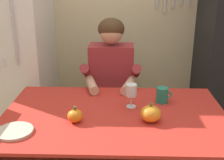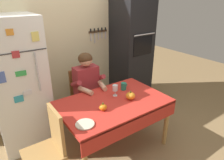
{
  "view_description": "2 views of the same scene",
  "coord_description": "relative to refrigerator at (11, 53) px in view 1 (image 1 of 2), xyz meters",
  "views": [
    {
      "loc": [
        0.04,
        -1.55,
        1.56
      ],
      "look_at": [
        -0.02,
        0.26,
        0.91
      ],
      "focal_mm": 47.01,
      "sensor_mm": 36.0,
      "label": 1
    },
    {
      "loc": [
        -1.31,
        -1.75,
        2.02
      ],
      "look_at": [
        0.05,
        0.19,
        0.99
      ],
      "focal_mm": 31.9,
      "sensor_mm": 36.0,
      "label": 2
    }
  ],
  "objects": [
    {
      "name": "dining_table",
      "position": [
        0.95,
        -0.88,
        -0.24
      ],
      "size": [
        1.4,
        0.9,
        0.74
      ],
      "color": "tan",
      "rests_on": "ground"
    },
    {
      "name": "pumpkin_large",
      "position": [
        1.17,
        -0.95,
        -0.11
      ],
      "size": [
        0.12,
        0.12,
        0.12
      ],
      "color": "orange",
      "rests_on": "dining_table"
    },
    {
      "name": "seated_person",
      "position": [
        0.91,
        -0.28,
        -0.16
      ],
      "size": [
        0.47,
        0.55,
        1.25
      ],
      "color": "#38384C",
      "rests_on": "ground"
    },
    {
      "name": "wine_glass",
      "position": [
        1.06,
        -0.76,
        -0.05
      ],
      "size": [
        0.07,
        0.07,
        0.16
      ],
      "color": "white",
      "rests_on": "dining_table"
    },
    {
      "name": "refrigerator",
      "position": [
        0.0,
        0.0,
        0.0
      ],
      "size": [
        0.68,
        0.71,
        1.8
      ],
      "color": "white",
      "rests_on": "ground"
    },
    {
      "name": "chair_behind_person",
      "position": [
        0.91,
        -0.09,
        -0.39
      ],
      "size": [
        0.4,
        0.4,
        0.93
      ],
      "color": "brown",
      "rests_on": "ground"
    },
    {
      "name": "pumpkin_medium",
      "position": [
        0.72,
        -0.97,
        -0.12
      ],
      "size": [
        0.09,
        0.09,
        0.1
      ],
      "color": "orange",
      "rests_on": "dining_table"
    },
    {
      "name": "coffee_mug",
      "position": [
        1.27,
        -0.68,
        -0.11
      ],
      "size": [
        0.11,
        0.08,
        0.1
      ],
      "color": "#237F66",
      "rests_on": "dining_table"
    },
    {
      "name": "back_wall_assembly",
      "position": [
        1.0,
        0.39,
        0.4
      ],
      "size": [
        3.7,
        0.13,
        2.6
      ],
      "color": "beige",
      "rests_on": "ground"
    },
    {
      "name": "serving_tray",
      "position": [
        0.41,
        -1.11,
        -0.15
      ],
      "size": [
        0.2,
        0.2,
        0.02
      ],
      "primitive_type": "cylinder",
      "color": "beige",
      "rests_on": "dining_table"
    }
  ]
}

